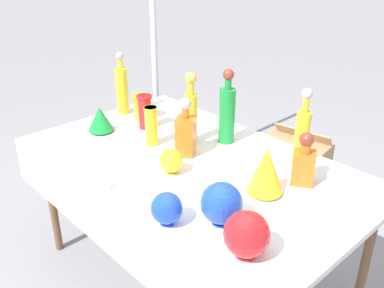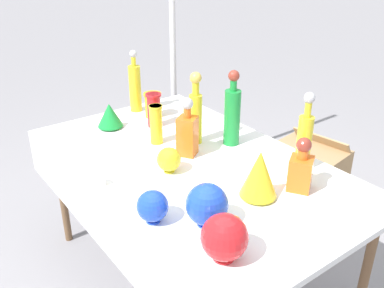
% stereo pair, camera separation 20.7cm
% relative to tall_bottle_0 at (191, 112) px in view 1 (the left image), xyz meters
% --- Properties ---
extents(ground_plane, '(40.00, 40.00, 0.00)m').
position_rel_tall_bottle_0_xyz_m(ground_plane, '(0.17, -0.15, -0.94)').
color(ground_plane, gray).
extents(display_table, '(1.73, 1.06, 0.76)m').
position_rel_tall_bottle_0_xyz_m(display_table, '(0.17, -0.18, -0.23)').
color(display_table, white).
rests_on(display_table, ground).
extents(tall_bottle_0, '(0.07, 0.07, 0.39)m').
position_rel_tall_bottle_0_xyz_m(tall_bottle_0, '(0.00, 0.00, 0.00)').
color(tall_bottle_0, yellow).
rests_on(tall_bottle_0, display_table).
extents(tall_bottle_1, '(0.09, 0.09, 0.41)m').
position_rel_tall_bottle_0_xyz_m(tall_bottle_1, '(0.13, 0.14, -0.00)').
color(tall_bottle_1, '#198C38').
rests_on(tall_bottle_1, display_table).
extents(tall_bottle_2, '(0.07, 0.07, 0.39)m').
position_rel_tall_bottle_0_xyz_m(tall_bottle_2, '(-0.60, -0.02, -0.01)').
color(tall_bottle_2, yellow).
rests_on(tall_bottle_2, display_table).
extents(tall_bottle_3, '(0.07, 0.07, 0.38)m').
position_rel_tall_bottle_0_xyz_m(tall_bottle_3, '(0.53, 0.23, -0.01)').
color(tall_bottle_3, yellow).
rests_on(tall_bottle_3, display_table).
extents(square_decanter_0, '(0.12, 0.12, 0.31)m').
position_rel_tall_bottle_0_xyz_m(square_decanter_0, '(0.09, -0.12, -0.05)').
color(square_decanter_0, orange).
rests_on(square_decanter_0, display_table).
extents(square_decanter_1, '(0.14, 0.14, 0.25)m').
position_rel_tall_bottle_0_xyz_m(square_decanter_1, '(0.65, 0.08, -0.07)').
color(square_decanter_1, orange).
rests_on(square_decanter_1, display_table).
extents(slender_vase_0, '(0.11, 0.11, 0.15)m').
position_rel_tall_bottle_0_xyz_m(slender_vase_0, '(-0.45, 0.01, -0.09)').
color(slender_vase_0, orange).
rests_on(slender_vase_0, display_table).
extents(slender_vase_1, '(0.07, 0.07, 0.21)m').
position_rel_tall_bottle_0_xyz_m(slender_vase_1, '(-0.12, -0.17, -0.06)').
color(slender_vase_1, yellow).
rests_on(slender_vase_1, display_table).
extents(slender_vase_2, '(0.09, 0.09, 0.20)m').
position_rel_tall_bottle_0_xyz_m(slender_vase_2, '(-0.32, -0.06, -0.07)').
color(slender_vase_2, red).
rests_on(slender_vase_2, display_table).
extents(fluted_vase_0, '(0.15, 0.15, 0.15)m').
position_rel_tall_bottle_0_xyz_m(fluted_vase_0, '(-0.45, -0.28, -0.10)').
color(fluted_vase_0, '#198C38').
rests_on(fluted_vase_0, display_table).
extents(fluted_vase_1, '(0.16, 0.16, 0.22)m').
position_rel_tall_bottle_0_xyz_m(fluted_vase_1, '(0.59, -0.11, -0.06)').
color(fluted_vase_1, yellow).
rests_on(fluted_vase_1, display_table).
extents(round_bowl_0, '(0.11, 0.11, 0.12)m').
position_rel_tall_bottle_0_xyz_m(round_bowl_0, '(0.19, -0.30, -0.11)').
color(round_bowl_0, yellow).
rests_on(round_bowl_0, display_table).
extents(round_bowl_1, '(0.17, 0.17, 0.17)m').
position_rel_tall_bottle_0_xyz_m(round_bowl_1, '(0.80, -0.48, -0.09)').
color(round_bowl_1, red).
rests_on(round_bowl_1, display_table).
extents(round_bowl_2, '(0.17, 0.17, 0.17)m').
position_rel_tall_bottle_0_xyz_m(round_bowl_2, '(0.61, -0.41, -0.09)').
color(round_bowl_2, blue).
rests_on(round_bowl_2, display_table).
extents(round_bowl_3, '(0.13, 0.13, 0.13)m').
position_rel_tall_bottle_0_xyz_m(round_bowl_3, '(0.48, -0.57, -0.11)').
color(round_bowl_3, blue).
rests_on(round_bowl_3, display_table).
extents(price_tag_left, '(0.05, 0.02, 0.05)m').
position_rel_tall_bottle_0_xyz_m(price_tag_left, '(0.10, -0.60, -0.15)').
color(price_tag_left, white).
rests_on(price_tag_left, display_table).
extents(cardboard_box_behind_left, '(0.54, 0.44, 0.47)m').
position_rel_tall_bottle_0_xyz_m(cardboard_box_behind_left, '(-0.03, 1.07, -0.74)').
color(cardboard_box_behind_left, tan).
rests_on(cardboard_box_behind_left, ground).
extents(cardboard_box_behind_right, '(0.51, 0.42, 0.33)m').
position_rel_tall_bottle_0_xyz_m(cardboard_box_behind_right, '(-0.33, 0.72, -0.81)').
color(cardboard_box_behind_right, tan).
rests_on(cardboard_box_behind_right, ground).
extents(canopy_pole, '(0.18, 0.18, 2.52)m').
position_rel_tall_bottle_0_xyz_m(canopy_pole, '(-0.88, 0.46, 0.06)').
color(canopy_pole, silver).
rests_on(canopy_pole, ground).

